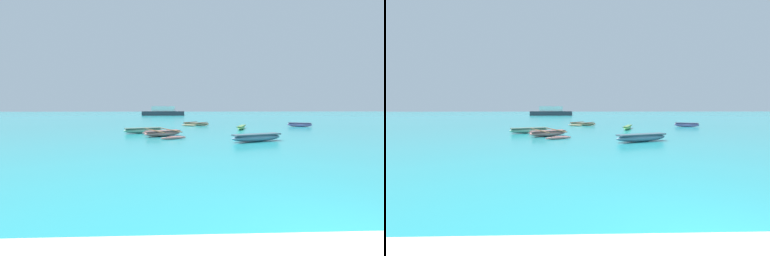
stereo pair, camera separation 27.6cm
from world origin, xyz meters
TOP-DOWN VIEW (x-y plane):
  - moored_boat_0 at (1.91, 12.91)m, footprint 3.66×1.94m
  - moored_boat_1 at (-4.25, 16.09)m, footprint 3.56×4.63m
  - moored_boat_2 at (3.07, 21.98)m, footprint 1.70×3.35m
  - moored_boat_3 at (10.21, 24.71)m, footprint 2.57×1.32m
  - moored_boat_4 at (-1.14, 27.44)m, footprint 3.44×3.69m
  - moored_boat_5 at (-6.03, 18.49)m, footprint 3.32×1.86m
  - distant_ferry at (-7.49, 63.58)m, footprint 10.78×2.37m

SIDE VIEW (x-z plane):
  - moored_boat_4 at x=-1.14m, z-range -0.01..0.36m
  - moored_boat_2 at x=3.07m, z-range 0.02..0.37m
  - moored_boat_1 at x=-4.25m, z-range -0.01..0.48m
  - moored_boat_5 at x=-6.03m, z-range 0.03..0.48m
  - moored_boat_3 at x=10.21m, z-range 0.03..0.48m
  - moored_boat_0 at x=1.91m, z-range 0.03..0.51m
  - distant_ferry at x=-7.49m, z-range -0.22..2.15m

